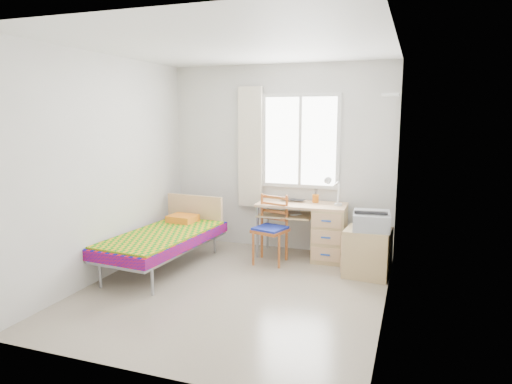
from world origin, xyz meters
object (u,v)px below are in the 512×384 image
at_px(bed, 166,237).
at_px(chair, 272,225).
at_px(cabinet, 367,252).
at_px(desk, 324,230).
at_px(printer, 371,220).

distance_m(bed, chair, 1.37).
relative_size(bed, cabinet, 3.29).
height_order(bed, desk, bed).
height_order(desk, cabinet, desk).
xyz_separation_m(chair, printer, (1.27, -0.10, 0.18)).
relative_size(cabinet, printer, 1.09).
bearing_deg(bed, chair, 32.74).
bearing_deg(cabinet, chair, 178.83).
height_order(desk, printer, printer).
bearing_deg(desk, printer, -36.08).
xyz_separation_m(chair, cabinet, (1.24, -0.12, -0.21)).
bearing_deg(chair, cabinet, 10.24).
xyz_separation_m(bed, chair, (1.20, 0.64, 0.12)).
bearing_deg(bed, printer, 17.16).
xyz_separation_m(desk, cabinet, (0.61, -0.45, -0.12)).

